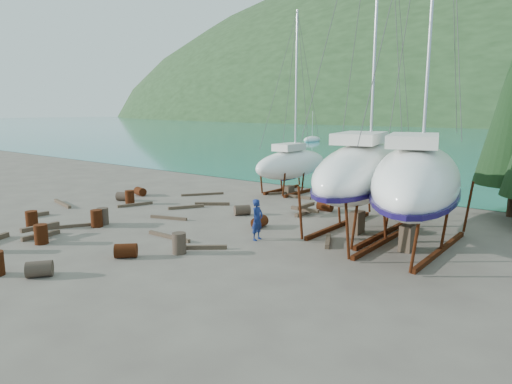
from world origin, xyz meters
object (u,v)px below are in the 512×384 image
Objects in this scene: large_sailboat_far at (416,178)px; small_sailboat_shore at (292,164)px; large_sailboat_near at (364,170)px; worker at (257,220)px.

large_sailboat_far reaches higher than small_sailboat_shore.
small_sailboat_shore is (-11.71, 8.05, -0.98)m from large_sailboat_far.
large_sailboat_near is 1.00× the size of large_sailboat_far.
small_sailboat_shore is at bearing 128.79° from large_sailboat_far.
worker is (-3.06, -4.46, -2.06)m from large_sailboat_near.
worker is at bearing -63.01° from small_sailboat_shore.
worker is at bearing -168.50° from large_sailboat_far.
large_sailboat_near is 5.79m from worker.
large_sailboat_near reaches higher than worker.
large_sailboat_far reaches higher than worker.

